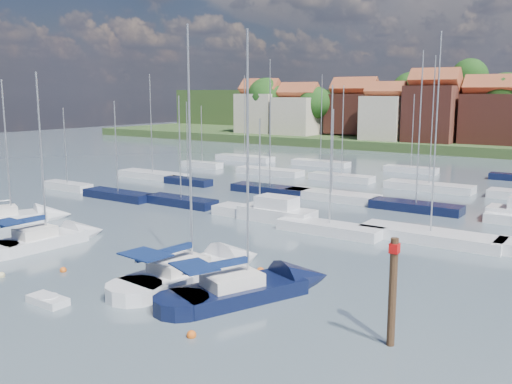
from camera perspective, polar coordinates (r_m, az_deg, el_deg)
The scene contains 12 objects.
ground at distance 66.50m, azimuth 15.25°, elevation -0.22°, with size 260.00×260.00×0.00m, color #4E5C6A.
sailboat_left at distance 45.91m, azimuth -19.52°, elevation -4.47°, with size 3.29×10.30×13.88m.
sailboat_centre at distance 36.23m, azimuth -5.20°, elevation -7.74°, with size 4.56×12.48×16.54m.
sailboat_navy at distance 32.84m, azimuth 0.48°, elevation -9.58°, with size 7.19×11.72×15.85m.
sailboat_far at distance 54.56m, azimuth -22.55°, elevation -2.45°, with size 6.67×10.33×13.50m.
tender at distance 33.43m, azimuth -20.10°, elevation -10.13°, with size 2.46×1.18×0.53m.
timber_piling at distance 26.86m, azimuth 13.42°, elevation -11.57°, with size 0.40×0.40×7.27m.
buoy_b at distance 39.18m, azimuth -24.09°, elevation -7.76°, with size 0.43×0.43×0.43m, color beige.
buoy_c at distance 38.84m, azimuth -18.71°, elevation -7.56°, with size 0.43×0.43×0.43m, color #D85914.
buoy_d at distance 27.75m, azimuth -6.47°, elevation -14.22°, with size 0.46×0.46×0.46m, color #D85914.
buoy_e at distance 36.68m, azimuth 0.45°, elevation -8.05°, with size 0.50×0.50×0.50m, color #D85914.
marina_field at distance 61.30m, azimuth 15.46°, elevation -0.66°, with size 79.62×41.41×15.93m.
Camera 1 is at (21.09, -22.04, 11.34)m, focal length 40.00 mm.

